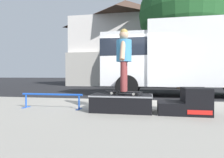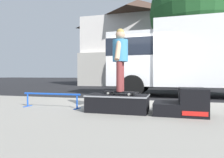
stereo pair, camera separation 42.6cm
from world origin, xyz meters
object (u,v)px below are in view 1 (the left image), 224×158
object	(u,v)px
skate_box	(122,102)
kicker_ramp	(187,103)
street_tree_main	(187,16)
box_truck	(184,56)
grind_rail	(52,97)
skater_kid	(124,55)
skateboard	(124,92)

from	to	relation	value
skate_box	kicker_ramp	bearing A→B (deg)	-0.02
skate_box	street_tree_main	size ratio (longest dim) A/B	0.16
box_truck	street_tree_main	size ratio (longest dim) A/B	0.89
skate_box	grind_rail	world-z (taller)	skate_box
skater_kid	grind_rail	bearing A→B (deg)	178.85
grind_rail	box_truck	bearing A→B (deg)	52.21
kicker_ramp	skater_kid	xyz separation A→B (m)	(-1.28, 0.04, 0.99)
kicker_ramp	grind_rail	world-z (taller)	kicker_ramp
skateboard	box_truck	xyz separation A→B (m)	(1.96, 4.74, 1.17)
skate_box	street_tree_main	distance (m)	11.17
grind_rail	skateboard	size ratio (longest dim) A/B	1.85
skateboard	skater_kid	xyz separation A→B (m)	(0.00, 0.00, 0.79)
skate_box	kicker_ramp	size ratio (longest dim) A/B	1.31
box_truck	street_tree_main	xyz separation A→B (m)	(0.93, 5.03, 3.10)
skater_kid	box_truck	bearing A→B (deg)	67.52
skate_box	skateboard	world-z (taller)	skateboard
skate_box	skater_kid	distance (m)	1.02
street_tree_main	skateboard	bearing A→B (deg)	-106.48
skate_box	skater_kid	world-z (taller)	skater_kid
skate_box	street_tree_main	world-z (taller)	street_tree_main
skate_box	box_truck	world-z (taller)	box_truck
grind_rail	skateboard	xyz separation A→B (m)	(1.69, -0.03, 0.15)
skateboard	street_tree_main	xyz separation A→B (m)	(2.89, 9.77, 4.27)
grind_rail	street_tree_main	size ratio (longest dim) A/B	0.19
kicker_ramp	street_tree_main	xyz separation A→B (m)	(1.61, 9.80, 4.47)
skateboard	skater_kid	size ratio (longest dim) A/B	0.61
grind_rail	box_truck	xyz separation A→B (m)	(3.65, 4.70, 1.32)
skateboard	street_tree_main	distance (m)	11.04
skateboard	kicker_ramp	bearing A→B (deg)	-1.60
skate_box	skater_kid	bearing A→B (deg)	42.26
kicker_ramp	street_tree_main	world-z (taller)	street_tree_main
kicker_ramp	skateboard	distance (m)	1.30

